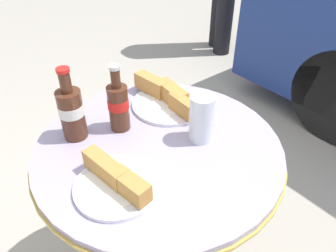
% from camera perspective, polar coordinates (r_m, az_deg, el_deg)
% --- Properties ---
extents(bistro_table, '(0.74, 0.74, 0.78)m').
position_cam_1_polar(bistro_table, '(1.07, -1.54, -9.30)').
color(bistro_table, gold).
rests_on(bistro_table, ground_plane).
extents(cola_bottle_left, '(0.07, 0.07, 0.23)m').
position_cam_1_polar(cola_bottle_left, '(0.99, -16.46, 2.45)').
color(cola_bottle_left, '#4C2819').
rests_on(cola_bottle_left, bistro_table).
extents(cola_bottle_right, '(0.06, 0.06, 0.21)m').
position_cam_1_polar(cola_bottle_right, '(0.99, -8.63, 3.62)').
color(cola_bottle_right, '#4C2819').
rests_on(cola_bottle_right, bistro_table).
extents(drinking_glass, '(0.07, 0.07, 0.15)m').
position_cam_1_polar(drinking_glass, '(0.95, 5.81, 1.01)').
color(drinking_glass, '#C68923').
rests_on(drinking_glass, bistro_table).
extents(lunch_plate_near, '(0.23, 0.22, 0.07)m').
position_cam_1_polar(lunch_plate_near, '(0.84, -8.93, -9.49)').
color(lunch_plate_near, white).
rests_on(lunch_plate_near, bistro_table).
extents(lunch_plate_far, '(0.30, 0.26, 0.07)m').
position_cam_1_polar(lunch_plate_far, '(1.13, -0.03, 4.90)').
color(lunch_plate_far, white).
rests_on(lunch_plate_far, bistro_table).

